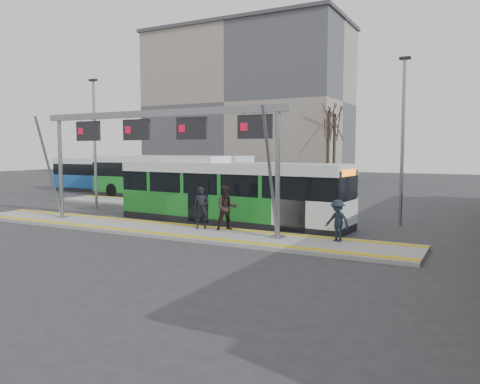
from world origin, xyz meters
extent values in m
plane|color=#2D2D30|center=(0.00, 0.00, 0.00)|extent=(120.00, 120.00, 0.00)
cube|color=gray|center=(0.00, 0.00, 0.07)|extent=(22.00, 3.00, 0.15)
cube|color=gray|center=(-4.00, 8.00, 0.07)|extent=(20.00, 3.00, 0.15)
cube|color=gold|center=(0.00, 1.15, 0.16)|extent=(22.00, 0.35, 0.02)
cube|color=gold|center=(0.00, -1.15, 0.16)|extent=(22.00, 0.35, 0.02)
cube|color=gold|center=(-4.00, 9.15, 0.16)|extent=(20.00, 0.35, 0.02)
cylinder|color=slate|center=(-6.50, 0.30, 2.67)|extent=(0.20, 0.20, 5.05)
cube|color=slate|center=(-6.50, 0.30, 0.18)|extent=(0.50, 0.50, 0.06)
cylinder|color=slate|center=(-6.50, -0.40, 2.67)|extent=(0.12, 1.46, 4.90)
cylinder|color=slate|center=(5.50, 0.30, 2.67)|extent=(0.20, 0.20, 5.05)
cube|color=slate|center=(5.50, 0.30, 0.18)|extent=(0.50, 0.50, 0.06)
cylinder|color=slate|center=(5.50, -0.40, 2.67)|extent=(0.12, 1.46, 4.90)
cube|color=slate|center=(-0.50, 0.30, 5.20)|extent=(13.00, 0.25, 0.30)
cube|color=black|center=(-4.50, 0.30, 4.50)|extent=(1.50, 0.12, 0.95)
cube|color=red|center=(-4.95, 0.23, 4.50)|extent=(0.32, 0.02, 0.32)
cube|color=black|center=(-1.50, 0.30, 4.50)|extent=(1.50, 0.12, 0.95)
cube|color=red|center=(-1.95, 0.23, 4.50)|extent=(0.32, 0.02, 0.32)
cube|color=black|center=(1.50, 0.30, 4.50)|extent=(1.50, 0.12, 0.95)
cube|color=red|center=(1.05, 0.23, 4.50)|extent=(0.32, 0.02, 0.32)
cube|color=black|center=(4.50, 0.30, 4.50)|extent=(1.50, 0.12, 0.95)
cube|color=red|center=(4.05, 0.23, 4.50)|extent=(0.32, 0.02, 0.32)
cube|color=gray|center=(-14.00, 36.00, 9.00)|extent=(24.00, 12.00, 18.00)
cube|color=#3F3F42|center=(-14.00, 36.00, 18.20)|extent=(24.50, 12.50, 0.40)
cube|color=black|center=(1.64, 3.39, 0.17)|extent=(12.06, 3.33, 0.35)
cube|color=#1B7E26|center=(1.64, 3.39, 0.92)|extent=(12.06, 3.33, 1.14)
cube|color=black|center=(1.64, 3.39, 1.99)|extent=(12.06, 3.26, 0.99)
cube|color=white|center=(1.64, 3.39, 2.73)|extent=(12.06, 3.33, 0.50)
cube|color=orange|center=(7.57, 2.98, 2.63)|extent=(0.17, 1.77, 0.28)
cube|color=white|center=(-0.34, 3.52, 3.13)|extent=(3.09, 1.97, 0.30)
cylinder|color=black|center=(-2.60, 2.56, 0.50)|extent=(1.01, 0.36, 0.99)
cylinder|color=black|center=(-2.45, 4.78, 0.50)|extent=(1.01, 0.36, 0.99)
cylinder|color=black|center=(5.13, 2.03, 0.50)|extent=(1.01, 0.36, 0.99)
cylinder|color=black|center=(5.28, 4.26, 0.50)|extent=(1.01, 0.36, 0.99)
cube|color=black|center=(-8.01, 11.46, 0.19)|extent=(12.75, 2.87, 0.37)
cube|color=#1B7E26|center=(-8.01, 11.46, 0.98)|extent=(12.75, 2.87, 1.22)
cube|color=black|center=(-8.01, 11.46, 2.12)|extent=(12.75, 2.79, 1.06)
cube|color=white|center=(-8.01, 11.46, 2.91)|extent=(12.75, 2.87, 0.53)
cylinder|color=black|center=(-12.47, 10.32, 0.53)|extent=(1.06, 0.33, 1.06)
cylinder|color=black|center=(-12.44, 12.72, 0.53)|extent=(1.06, 0.33, 1.06)
cylinder|color=black|center=(-4.21, 10.21, 0.53)|extent=(1.06, 0.33, 1.06)
cylinder|color=black|center=(-4.17, 12.61, 0.53)|extent=(1.06, 0.33, 1.06)
cube|color=black|center=(-15.63, 13.60, 0.17)|extent=(11.11, 2.95, 0.34)
cube|color=#194E9A|center=(-15.63, 13.60, 0.89)|extent=(11.11, 2.95, 1.10)
cube|color=black|center=(-15.63, 13.60, 1.92)|extent=(11.11, 2.87, 0.96)
cube|color=white|center=(-15.63, 13.60, 2.63)|extent=(11.11, 2.95, 0.48)
cylinder|color=black|center=(-19.43, 12.36, 0.48)|extent=(0.97, 0.33, 0.96)
cylinder|color=black|center=(-19.53, 14.50, 0.48)|extent=(0.97, 0.33, 0.96)
cylinder|color=black|center=(-12.28, 12.69, 0.48)|extent=(0.97, 0.33, 0.96)
cylinder|color=black|center=(-12.38, 14.83, 0.48)|extent=(0.97, 0.33, 0.96)
imported|color=black|center=(1.75, 0.64, 1.07)|extent=(0.80, 0.72, 1.84)
imported|color=black|center=(2.89, 0.88, 1.11)|extent=(1.18, 1.16, 1.91)
imported|color=black|center=(7.80, 0.66, 0.94)|extent=(1.16, 0.89, 1.58)
cylinder|color=#382B21|center=(-0.27, 27.13, 3.50)|extent=(0.28, 0.28, 7.00)
cylinder|color=#382B21|center=(-1.77, 30.10, 3.79)|extent=(0.28, 0.28, 7.58)
cylinder|color=#382B21|center=(-25.67, 31.80, 3.17)|extent=(0.28, 0.28, 6.34)
cylinder|color=slate|center=(-8.38, 4.56, 3.88)|extent=(0.16, 0.16, 7.75)
cube|color=black|center=(-8.38, 4.56, 7.75)|extent=(0.50, 0.25, 0.12)
cylinder|color=slate|center=(9.14, 6.53, 3.90)|extent=(0.16, 0.16, 7.80)
cube|color=black|center=(9.14, 6.53, 7.80)|extent=(0.50, 0.25, 0.12)
camera|label=1|loc=(12.72, -16.41, 3.59)|focal=35.00mm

